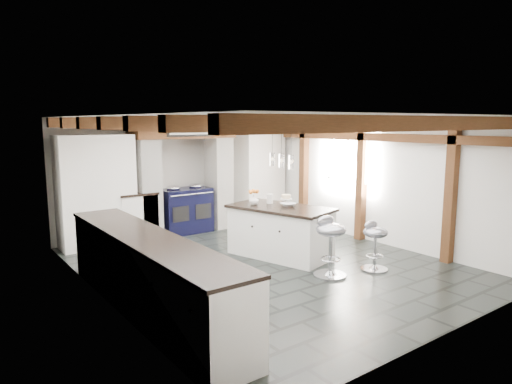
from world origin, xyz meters
TOP-DOWN VIEW (x-y plane):
  - ground at (0.00, 0.00)m, footprint 6.00×6.00m
  - room_shell at (-0.61, 1.42)m, footprint 6.00×6.03m
  - range_cooker at (0.00, 2.68)m, footprint 1.00×0.63m
  - kitchen_island at (0.49, 0.25)m, footprint 1.32×1.88m
  - bar_stool_near at (1.17, -1.17)m, footprint 0.40×0.40m
  - bar_stool_far at (0.42, -0.96)m, footprint 0.48×0.48m

SIDE VIEW (x-z plane):
  - ground at x=0.00m, z-range 0.00..0.00m
  - kitchen_island at x=0.49m, z-range -0.13..0.99m
  - bar_stool_near at x=1.17m, z-range 0.09..0.84m
  - range_cooker at x=0.00m, z-range -0.03..0.96m
  - bar_stool_far at x=0.42m, z-range 0.11..0.99m
  - room_shell at x=-0.61m, z-range -1.93..4.07m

